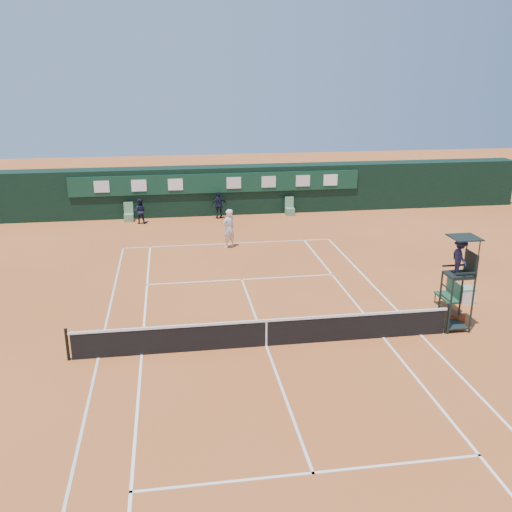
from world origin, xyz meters
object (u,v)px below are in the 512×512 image
at_px(umpire_chair, 460,264).
at_px(player_bench, 450,294).
at_px(tennis_net, 266,332).
at_px(player, 229,228).
at_px(cooler, 466,295).

bearing_deg(umpire_chair, player_bench, 66.96).
bearing_deg(tennis_net, player, 90.22).
distance_m(tennis_net, player, 11.26).
relative_size(player_bench, cooler, 1.86).
distance_m(umpire_chair, player, 12.98).
xyz_separation_m(umpire_chair, cooler, (1.63, 2.17, -2.13)).
relative_size(tennis_net, player, 6.33).
height_order(player_bench, player, player).
relative_size(tennis_net, cooler, 20.00).
relative_size(umpire_chair, player, 1.68).
xyz_separation_m(umpire_chair, player_bench, (0.74, 1.75, -1.86)).
bearing_deg(player, player_bench, 94.74).
height_order(umpire_chair, player, umpire_chair).
height_order(tennis_net, player_bench, same).
distance_m(umpire_chair, cooler, 3.45).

